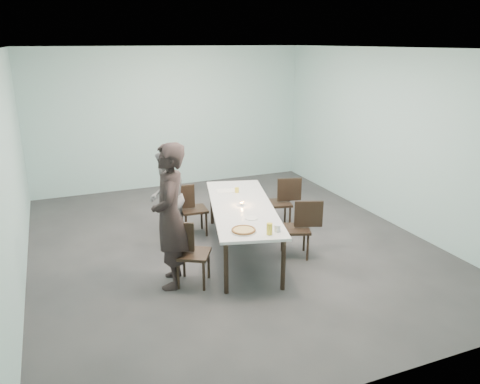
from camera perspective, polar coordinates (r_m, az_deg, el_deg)
name	(u,v)px	position (r m, az deg, el deg)	size (l,w,h in m)	color
ground	(230,243)	(7.55, -1.27, -6.28)	(7.00, 7.00, 0.00)	#333335
room_shell	(229,117)	(6.97, -1.38, 9.08)	(6.02, 7.02, 3.01)	#ACD8D6
table	(242,209)	(7.02, 0.26, -2.09)	(1.53, 2.74, 0.75)	white
chair_near_left	(187,249)	(6.21, -6.49, -6.88)	(0.64, 0.57, 0.87)	black
chair_far_left	(189,206)	(7.76, -6.26, -1.71)	(0.63, 0.45, 0.87)	black
chair_near_right	(301,225)	(7.01, 7.41, -3.96)	(0.65, 0.54, 0.87)	black
chair_far_right	(283,199)	(8.09, 5.25, -0.86)	(0.65, 0.51, 0.87)	black
diner_near	(170,216)	(6.06, -8.54, -2.95)	(0.70, 0.46, 1.92)	black
diner_far	(167,197)	(7.48, -8.94, -0.60)	(0.73, 0.57, 1.49)	slate
pizza	(244,230)	(6.05, 0.44, -4.69)	(0.34, 0.34, 0.04)	white
side_plate	(251,218)	(6.50, 1.40, -3.21)	(0.18, 0.18, 0.01)	white
beer_glass	(269,229)	(5.96, 3.62, -4.51)	(0.08, 0.08, 0.15)	yellow
water_tumbler	(277,228)	(6.07, 4.57, -4.42)	(0.08, 0.08, 0.09)	silver
tealight	(242,204)	(6.99, 0.23, -1.50)	(0.06, 0.06, 0.05)	silver
amber_tumbler	(237,190)	(7.59, -0.40, 0.25)	(0.07, 0.07, 0.08)	yellow
menu	(226,191)	(7.69, -1.75, 0.17)	(0.30, 0.22, 0.01)	silver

